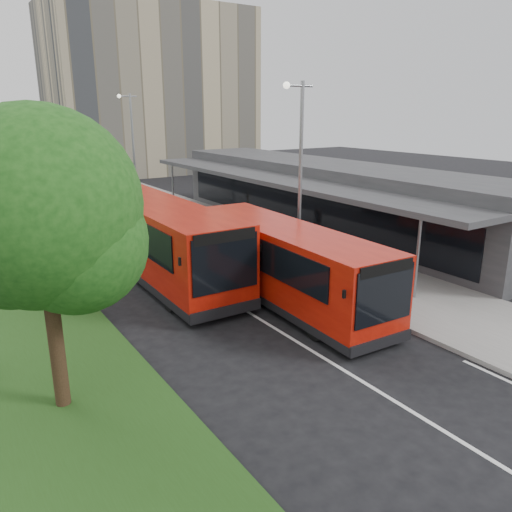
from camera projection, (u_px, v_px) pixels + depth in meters
The scene contains 15 objects.
ground at pixel (241, 308), 18.40m from camera, with size 120.00×120.00×0.00m, color black.
pavement at pixel (170, 206), 37.57m from camera, with size 5.00×80.00×0.15m, color gray.
lane_centre_line at pixel (112, 229), 30.42m from camera, with size 0.12×70.00×0.01m, color silver.
kerb_dashes at pixel (140, 213), 35.36m from camera, with size 0.12×56.00×0.01m.
office_block at pixel (152, 91), 56.89m from camera, with size 22.00×12.00×18.00m, color tan.
station_building at pixel (325, 196), 29.95m from camera, with size 7.70×26.00×4.00m.
tree_near at pixel (40, 221), 11.02m from camera, with size 4.52×4.52×7.24m.
lamp_post_near at pixel (299, 167), 20.84m from camera, with size 1.44×0.28×8.00m.
lamp_post_far at pixel (132, 142), 36.86m from camera, with size 1.44×0.28×8.00m.
bus_main at pixel (285, 264), 18.67m from camera, with size 3.04×10.37×2.91m.
bus_second at pixel (160, 240), 21.29m from camera, with size 3.15×11.61×3.27m.
litter_bin at pixel (241, 228), 28.46m from camera, with size 0.45×0.45×0.81m, color #3B2218.
bollard at pixel (179, 204), 35.09m from camera, with size 0.16×0.16×0.98m, color #D7A20B.
car_near at pixel (50, 177), 49.82m from camera, with size 1.30×3.23×1.10m, color #560C11.
car_far at pixel (16, 171), 54.00m from camera, with size 1.25×3.57×1.18m, color navy.
Camera 1 is at (-8.94, -14.59, 7.04)m, focal length 35.00 mm.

